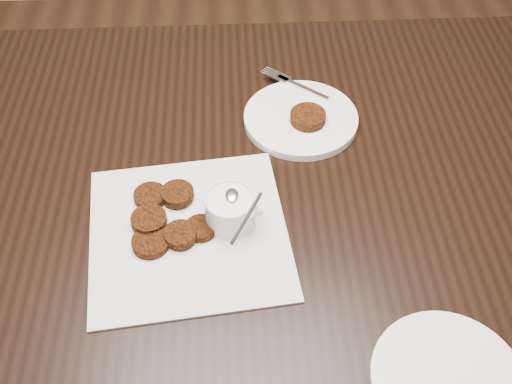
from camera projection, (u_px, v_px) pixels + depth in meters
table at (247, 289)px, 1.37m from camera, size 1.51×0.97×0.75m
napkin at (189, 232)px, 1.00m from camera, size 0.35×0.35×0.00m
sauce_ramekin at (230, 197)px, 0.97m from camera, size 0.13×0.13×0.12m
patty_cluster at (164, 223)px, 1.00m from camera, size 0.24×0.24×0.02m
plate_with_patty at (301, 115)px, 1.18m from camera, size 0.31×0.31×0.03m
plate_empty at (448, 381)px, 0.82m from camera, size 0.27×0.27×0.01m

